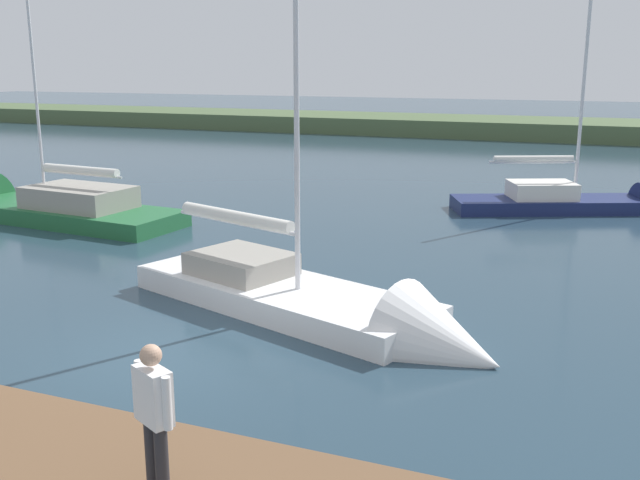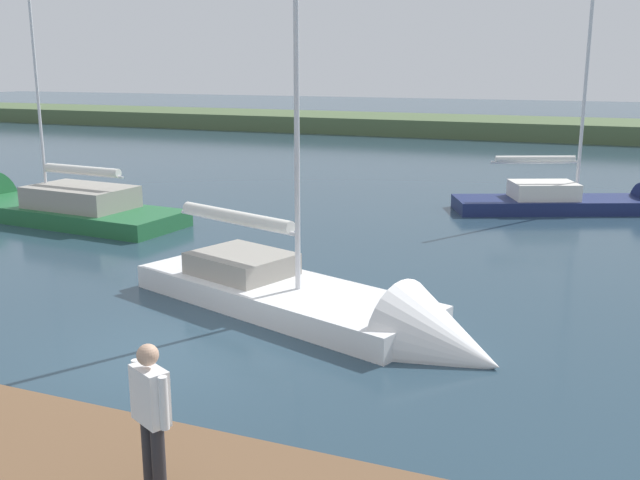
# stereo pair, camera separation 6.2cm
# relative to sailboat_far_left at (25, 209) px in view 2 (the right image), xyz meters

# --- Properties ---
(ground_plane) EXTENTS (200.00, 200.00, 0.00)m
(ground_plane) POSITION_rel_sailboat_far_left_xyz_m (-11.35, 8.66, -0.23)
(ground_plane) COLOR #263D4C
(far_shoreline) EXTENTS (180.00, 8.00, 2.40)m
(far_shoreline) POSITION_rel_sailboat_far_left_xyz_m (-11.35, -35.25, -0.23)
(far_shoreline) COLOR #4C603D
(far_shoreline) RESTS_ON ground_plane
(sailboat_far_left) EXTENTS (10.37, 3.49, 11.09)m
(sailboat_far_left) POSITION_rel_sailboat_far_left_xyz_m (0.00, 0.00, 0.00)
(sailboat_far_left) COLOR #236638
(sailboat_far_left) RESTS_ON ground_plane
(sailboat_mid_channel) EXTENTS (8.85, 4.88, 9.76)m
(sailboat_mid_channel) POSITION_rel_sailboat_far_left_xyz_m (-13.63, 5.87, -0.09)
(sailboat_mid_channel) COLOR white
(sailboat_mid_channel) RESTS_ON ground_plane
(sailboat_far_right) EXTENTS (8.35, 5.10, 8.63)m
(sailboat_far_right) POSITION_rel_sailboat_far_left_xyz_m (-17.77, -8.10, -0.12)
(sailboat_far_right) COLOR navy
(sailboat_far_right) RESTS_ON ground_plane
(person_on_dock) EXTENTS (0.58, 0.39, 1.64)m
(person_on_dock) POSITION_rel_sailboat_far_left_xyz_m (-14.43, 13.15, 1.43)
(person_on_dock) COLOR #28282D
(person_on_dock) RESTS_ON dock_pier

